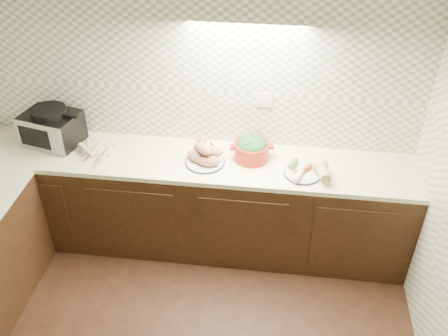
# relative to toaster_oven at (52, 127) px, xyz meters

# --- Properties ---
(room) EXTENTS (3.60, 3.60, 2.60)m
(room) POSITION_rel_toaster_oven_xyz_m (1.19, -1.61, 0.58)
(room) COLOR black
(room) RESTS_ON ground
(counter) EXTENTS (3.60, 3.60, 0.90)m
(counter) POSITION_rel_toaster_oven_xyz_m (0.51, -0.92, -0.60)
(counter) COLOR black
(counter) RESTS_ON ground
(toaster_oven) EXTENTS (0.51, 0.43, 0.32)m
(toaster_oven) POSITION_rel_toaster_oven_xyz_m (0.00, 0.00, 0.00)
(toaster_oven) COLOR black
(toaster_oven) RESTS_ON counter
(parsnip_pile) EXTENTS (0.31, 0.35, 0.06)m
(parsnip_pile) POSITION_rel_toaster_oven_xyz_m (0.44, -0.18, -0.12)
(parsnip_pile) COLOR beige
(parsnip_pile) RESTS_ON counter
(sweet_potato_plate) EXTENTS (0.33, 0.32, 0.18)m
(sweet_potato_plate) POSITION_rel_toaster_oven_xyz_m (1.31, -0.13, -0.08)
(sweet_potato_plate) COLOR #161B3C
(sweet_potato_plate) RESTS_ON counter
(onion_bowl) EXTENTS (0.16, 0.16, 0.12)m
(onion_bowl) POSITION_rel_toaster_oven_xyz_m (1.27, 0.01, -0.10)
(onion_bowl) COLOR black
(onion_bowl) RESTS_ON counter
(dutch_oven) EXTENTS (0.35, 0.33, 0.20)m
(dutch_oven) POSITION_rel_toaster_oven_xyz_m (1.67, -0.03, -0.05)
(dutch_oven) COLOR #AB1B0F
(dutch_oven) RESTS_ON counter
(veg_plate) EXTENTS (0.34, 0.31, 0.13)m
(veg_plate) POSITION_rel_toaster_oven_xyz_m (2.14, -0.19, -0.10)
(veg_plate) COLOR #161B3C
(veg_plate) RESTS_ON counter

